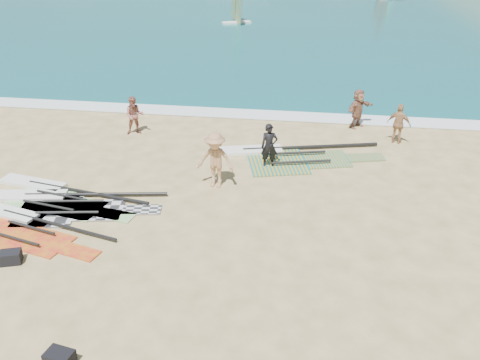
# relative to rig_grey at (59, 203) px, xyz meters

# --- Properties ---
(ground) EXTENTS (300.00, 300.00, 0.00)m
(ground) POSITION_rel_rig_grey_xyz_m (4.26, -3.49, -0.05)
(ground) COLOR #D4BA7C
(ground) RESTS_ON ground
(surf_line) EXTENTS (300.00, 1.20, 0.04)m
(surf_line) POSITION_rel_rig_grey_xyz_m (4.26, 8.81, -0.05)
(surf_line) COLOR white
(surf_line) RESTS_ON ground
(rig_grey) EXTENTS (5.63, 2.58, 0.20)m
(rig_grey) POSITION_rel_rig_grey_xyz_m (0.00, 0.00, 0.00)
(rig_grey) COLOR #27272A
(rig_grey) RESTS_ON ground
(rig_green) EXTENTS (5.41, 2.63, 0.20)m
(rig_green) POSITION_rel_rig_grey_xyz_m (-0.48, 0.45, -0.00)
(rig_green) COLOR #54B930
(rig_green) RESTS_ON ground
(rig_orange) EXTENTS (6.54, 3.39, 0.21)m
(rig_orange) POSITION_rel_rig_grey_xyz_m (6.58, 4.59, 0.00)
(rig_orange) COLOR orange
(rig_orange) RESTS_ON ground
(rig_red) EXTENTS (4.88, 2.57, 0.19)m
(rig_red) POSITION_rel_rig_grey_xyz_m (-0.47, -1.44, -0.00)
(rig_red) COLOR red
(rig_red) RESTS_ON ground
(gear_bag_near) EXTENTS (0.61, 0.52, 0.33)m
(gear_bag_near) POSITION_rel_rig_grey_xyz_m (0.11, -3.05, 0.11)
(gear_bag_near) COLOR black
(gear_bag_near) RESTS_ON ground
(gear_bag_far) EXTENTS (0.62, 0.49, 0.33)m
(gear_bag_far) POSITION_rel_rig_grey_xyz_m (2.90, -6.17, 0.12)
(gear_bag_far) COLOR black
(gear_bag_far) RESTS_ON ground
(person_wetsuit) EXTENTS (0.65, 0.50, 1.60)m
(person_wetsuit) POSITION_rel_rig_grey_xyz_m (6.16, 3.61, 0.75)
(person_wetsuit) COLOR black
(person_wetsuit) RESTS_ON ground
(beachgoer_left) EXTENTS (0.90, 0.80, 1.55)m
(beachgoer_left) POSITION_rel_rig_grey_xyz_m (0.51, 5.99, 0.73)
(beachgoer_left) COLOR #95584C
(beachgoer_left) RESTS_ON ground
(beachgoer_mid) EXTENTS (1.29, 0.85, 1.88)m
(beachgoer_mid) POSITION_rel_rig_grey_xyz_m (4.57, 1.92, 0.89)
(beachgoer_mid) COLOR tan
(beachgoer_mid) RESTS_ON ground
(beachgoer_back) EXTENTS (1.00, 0.73, 1.58)m
(beachgoer_back) POSITION_rel_rig_grey_xyz_m (10.89, 6.49, 0.74)
(beachgoer_back) COLOR tan
(beachgoer_back) RESTS_ON ground
(beachgoer_right) EXTENTS (1.36, 1.45, 1.63)m
(beachgoer_right) POSITION_rel_rig_grey_xyz_m (9.42, 8.01, 0.76)
(beachgoer_right) COLOR #96604B
(beachgoer_right) RESTS_ON ground
(windsurfer_left) EXTENTS (2.36, 2.57, 4.18)m
(windsurfer_left) POSITION_rel_rig_grey_xyz_m (1.12, 29.55, 1.19)
(windsurfer_left) COLOR white
(windsurfer_left) RESTS_ON ground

